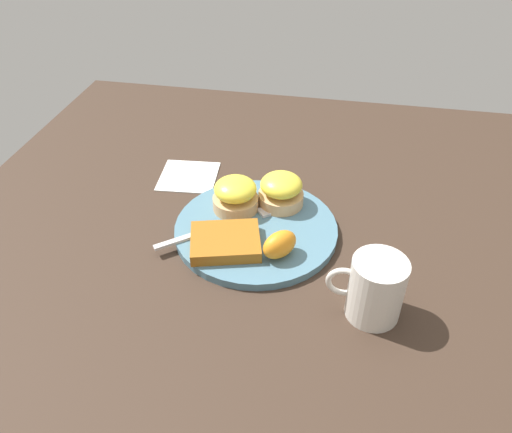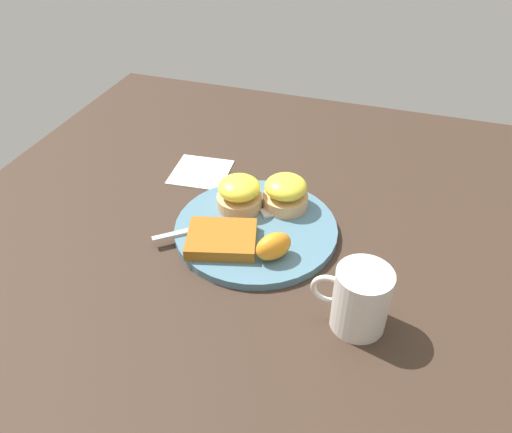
% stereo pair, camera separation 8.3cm
% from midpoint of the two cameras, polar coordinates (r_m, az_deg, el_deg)
% --- Properties ---
extents(ground_plane, '(1.10, 1.10, 0.00)m').
position_cam_midpoint_polar(ground_plane, '(0.85, 2.79, -1.92)').
color(ground_plane, '#38281E').
extents(plate, '(0.27, 0.27, 0.01)m').
position_cam_midpoint_polar(plate, '(0.84, 2.80, -1.55)').
color(plate, slate).
rests_on(plate, ground_plane).
extents(sandwich_benedict_left, '(0.08, 0.08, 0.06)m').
position_cam_midpoint_polar(sandwich_benedict_left, '(0.87, 6.12, 2.64)').
color(sandwich_benedict_left, tan).
rests_on(sandwich_benedict_left, plate).
extents(sandwich_benedict_right, '(0.08, 0.08, 0.06)m').
position_cam_midpoint_polar(sandwich_benedict_right, '(0.86, 0.81, 2.55)').
color(sandwich_benedict_right, tan).
rests_on(sandwich_benedict_right, plate).
extents(hashbrown_patty, '(0.13, 0.11, 0.02)m').
position_cam_midpoint_polar(hashbrown_patty, '(0.80, -0.99, -2.70)').
color(hashbrown_patty, '#9D5C1A').
rests_on(hashbrown_patty, plate).
extents(orange_wedge, '(0.07, 0.07, 0.04)m').
position_cam_midpoint_polar(orange_wedge, '(0.77, 5.11, -3.54)').
color(orange_wedge, orange).
rests_on(orange_wedge, plate).
extents(fork, '(0.20, 0.16, 0.00)m').
position_cam_midpoint_polar(fork, '(0.84, 0.07, -0.62)').
color(fork, silver).
rests_on(fork, plate).
extents(cup, '(0.11, 0.08, 0.10)m').
position_cam_midpoint_polar(cup, '(0.70, 15.19, -9.25)').
color(cup, silver).
rests_on(cup, ground_plane).
extents(napkin, '(0.12, 0.12, 0.00)m').
position_cam_midpoint_polar(napkin, '(1.00, -3.98, 5.07)').
color(napkin, white).
rests_on(napkin, ground_plane).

